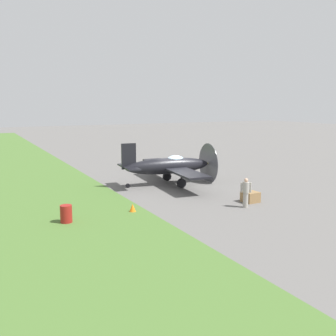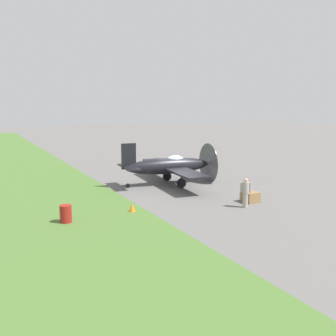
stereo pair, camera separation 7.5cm
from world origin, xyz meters
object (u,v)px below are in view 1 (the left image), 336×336
supply_crate (250,197)px  runway_marker_cone (133,208)px  fuel_drum (66,214)px  airplane_lead (170,166)px  ground_crew_chief (246,192)px

supply_crate → runway_marker_cone: supply_crate is taller
fuel_drum → supply_crate: 11.06m
airplane_lead → runway_marker_cone: size_ratio=21.38×
airplane_lead → fuel_drum: 10.93m
fuel_drum → supply_crate: (0.94, 11.02, -0.13)m
airplane_lead → ground_crew_chief: (7.85, 0.88, -0.49)m
airplane_lead → supply_crate: 7.31m
runway_marker_cone → supply_crate: bearing=79.9°
fuel_drum → runway_marker_cone: size_ratio=2.05×
airplane_lead → supply_crate: airplane_lead is taller
ground_crew_chief → runway_marker_cone: size_ratio=3.93×
fuel_drum → supply_crate: bearing=85.1°
ground_crew_chief → fuel_drum: bearing=23.7°
fuel_drum → supply_crate: fuel_drum is taller
ground_crew_chief → supply_crate: bearing=-106.3°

